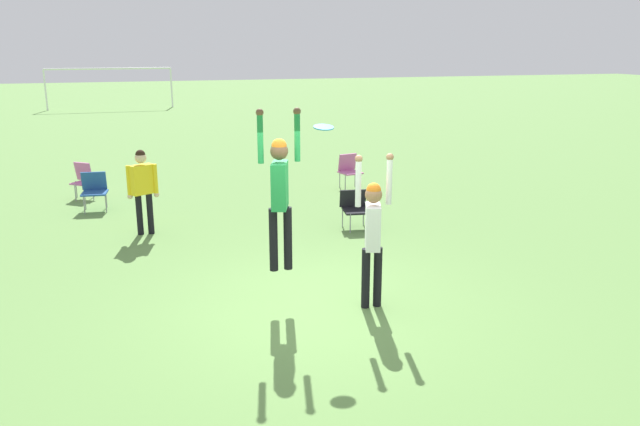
{
  "coord_description": "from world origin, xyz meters",
  "views": [
    {
      "loc": [
        -2.39,
        -7.87,
        3.61
      ],
      "look_at": [
        0.2,
        0.3,
        1.3
      ],
      "focal_mm": 35.0,
      "sensor_mm": 36.0,
      "label": 1
    }
  ],
  "objects_px": {
    "person_jumping": "(280,186)",
    "camping_chair_1": "(94,188)",
    "frisbee": "(324,127)",
    "camping_chair_2": "(84,178)",
    "person_defending": "(373,228)",
    "camping_chair_0": "(355,206)",
    "person_spectator_near": "(143,184)",
    "camping_chair_3": "(349,168)"
  },
  "relations": [
    {
      "from": "person_spectator_near",
      "to": "camping_chair_0",
      "type": "bearing_deg",
      "value": -38.91
    },
    {
      "from": "person_jumping",
      "to": "camping_chair_0",
      "type": "xyz_separation_m",
      "value": [
        2.41,
        3.38,
        -1.31
      ]
    },
    {
      "from": "camping_chair_1",
      "to": "person_spectator_near",
      "type": "distance_m",
      "value": 2.55
    },
    {
      "from": "camping_chair_2",
      "to": "person_defending",
      "type": "bearing_deg",
      "value": 156.8
    },
    {
      "from": "frisbee",
      "to": "camping_chair_0",
      "type": "relative_size",
      "value": 0.36
    },
    {
      "from": "camping_chair_0",
      "to": "person_spectator_near",
      "type": "bearing_deg",
      "value": -3.02
    },
    {
      "from": "camping_chair_1",
      "to": "camping_chair_2",
      "type": "distance_m",
      "value": 1.31
    },
    {
      "from": "person_defending",
      "to": "frisbee",
      "type": "bearing_deg",
      "value": -94.52
    },
    {
      "from": "camping_chair_3",
      "to": "person_spectator_near",
      "type": "bearing_deg",
      "value": 15.85
    },
    {
      "from": "camping_chair_2",
      "to": "camping_chair_1",
      "type": "bearing_deg",
      "value": 142.26
    },
    {
      "from": "person_jumping",
      "to": "camping_chair_2",
      "type": "xyz_separation_m",
      "value": [
        -2.98,
        7.78,
        -1.27
      ]
    },
    {
      "from": "person_jumping",
      "to": "frisbee",
      "type": "xyz_separation_m",
      "value": [
        0.58,
        -0.15,
        0.79
      ]
    },
    {
      "from": "person_defending",
      "to": "camping_chair_0",
      "type": "xyz_separation_m",
      "value": [
        1.2,
        3.81,
        -0.73
      ]
    },
    {
      "from": "person_jumping",
      "to": "person_defending",
      "type": "xyz_separation_m",
      "value": [
        1.21,
        -0.43,
        -0.58
      ]
    },
    {
      "from": "person_jumping",
      "to": "person_spectator_near",
      "type": "height_order",
      "value": "person_jumping"
    },
    {
      "from": "camping_chair_1",
      "to": "person_jumping",
      "type": "bearing_deg",
      "value": 118.92
    },
    {
      "from": "person_defending",
      "to": "camping_chair_1",
      "type": "bearing_deg",
      "value": -130.99
    },
    {
      "from": "camping_chair_1",
      "to": "camping_chair_2",
      "type": "relative_size",
      "value": 0.99
    },
    {
      "from": "camping_chair_0",
      "to": "person_spectator_near",
      "type": "height_order",
      "value": "person_spectator_near"
    },
    {
      "from": "camping_chair_3",
      "to": "person_jumping",
      "type": "bearing_deg",
      "value": 51.7
    },
    {
      "from": "person_defending",
      "to": "camping_chair_3",
      "type": "height_order",
      "value": "person_defending"
    },
    {
      "from": "camping_chair_0",
      "to": "camping_chair_1",
      "type": "height_order",
      "value": "camping_chair_1"
    },
    {
      "from": "camping_chair_2",
      "to": "camping_chair_3",
      "type": "relative_size",
      "value": 0.98
    },
    {
      "from": "camping_chair_2",
      "to": "person_spectator_near",
      "type": "xyz_separation_m",
      "value": [
        1.28,
        -3.57,
        0.51
      ]
    },
    {
      "from": "frisbee",
      "to": "camping_chair_3",
      "type": "relative_size",
      "value": 0.31
    },
    {
      "from": "camping_chair_0",
      "to": "person_defending",
      "type": "bearing_deg",
      "value": 80.91
    },
    {
      "from": "person_jumping",
      "to": "camping_chair_1",
      "type": "distance_m",
      "value": 7.15
    },
    {
      "from": "person_jumping",
      "to": "camping_chair_0",
      "type": "bearing_deg",
      "value": -15.82
    },
    {
      "from": "camping_chair_1",
      "to": "camping_chair_3",
      "type": "distance_m",
      "value": 6.25
    },
    {
      "from": "camping_chair_2",
      "to": "person_spectator_near",
      "type": "relative_size",
      "value": 0.51
    },
    {
      "from": "person_defending",
      "to": "camping_chair_0",
      "type": "bearing_deg",
      "value": -177.84
    },
    {
      "from": "camping_chair_2",
      "to": "camping_chair_3",
      "type": "height_order",
      "value": "camping_chair_3"
    },
    {
      "from": "camping_chair_0",
      "to": "camping_chair_2",
      "type": "distance_m",
      "value": 6.95
    },
    {
      "from": "person_jumping",
      "to": "camping_chair_3",
      "type": "height_order",
      "value": "person_jumping"
    },
    {
      "from": "person_spectator_near",
      "to": "camping_chair_2",
      "type": "bearing_deg",
      "value": 82.21
    },
    {
      "from": "frisbee",
      "to": "camping_chair_2",
      "type": "distance_m",
      "value": 8.93
    },
    {
      "from": "camping_chair_2",
      "to": "person_spectator_near",
      "type": "bearing_deg",
      "value": 149.49
    },
    {
      "from": "camping_chair_3",
      "to": "camping_chair_0",
      "type": "bearing_deg",
      "value": 60.92
    },
    {
      "from": "frisbee",
      "to": "camping_chair_2",
      "type": "height_order",
      "value": "frisbee"
    },
    {
      "from": "person_jumping",
      "to": "person_defending",
      "type": "bearing_deg",
      "value": -90.0
    },
    {
      "from": "person_defending",
      "to": "camping_chair_1",
      "type": "distance_m",
      "value": 7.99
    },
    {
      "from": "person_defending",
      "to": "camping_chair_0",
      "type": "height_order",
      "value": "person_defending"
    }
  ]
}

